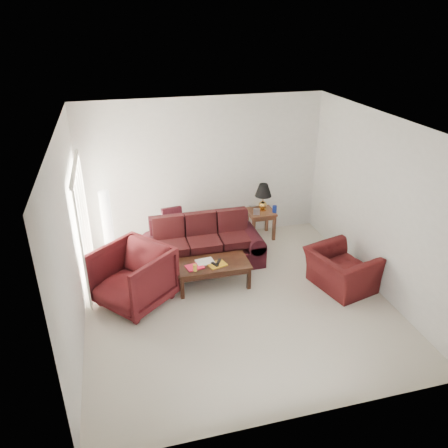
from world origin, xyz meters
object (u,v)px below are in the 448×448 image
floor_lamp (107,225)px  coffee_table (213,274)px  sofa (203,243)px  armchair_left (133,277)px  end_table (260,224)px  armchair_right (341,270)px

floor_lamp → coffee_table: 2.37m
sofa → armchair_left: armchair_left is taller
sofa → armchair_left: 1.67m
sofa → coffee_table: (0.00, -0.76, -0.24)m
sofa → end_table: (1.45, 0.83, -0.16)m
floor_lamp → armchair_left: (0.36, -1.70, -0.20)m
armchair_left → armchair_right: bearing=42.5°
sofa → floor_lamp: bearing=158.3°
sofa → armchair_right: bearing=-30.4°
sofa → coffee_table: sofa is taller
end_table → armchair_left: (-2.83, -1.77, 0.20)m
end_table → armchair_right: bearing=-71.6°
end_table → coffee_table: 2.15m
end_table → armchair_right: (0.74, -2.22, 0.05)m
sofa → armchair_right: 2.59m
floor_lamp → coffee_table: size_ratio=1.09×
floor_lamp → coffee_table: floor_lamp is taller
armchair_right → floor_lamp: bearing=46.7°
end_table → armchair_left: size_ratio=0.55×
floor_lamp → armchair_right: 4.49m
armchair_right → sofa: bearing=43.0°
sofa → armchair_left: bearing=-143.9°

